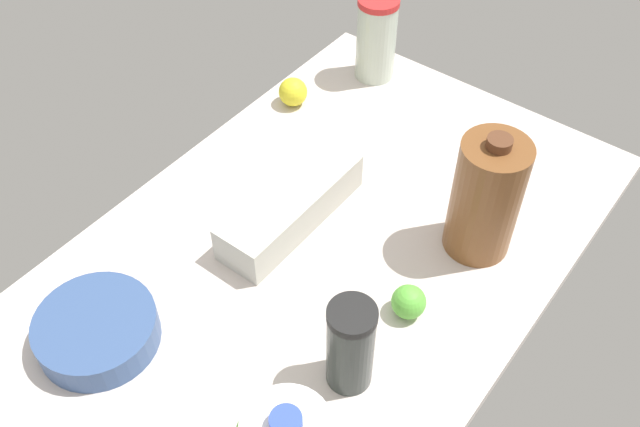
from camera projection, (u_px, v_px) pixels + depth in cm
name	position (u px, v px, depth cm)	size (l,w,h in cm)	color
countertop	(320.00, 256.00, 130.70)	(120.00, 76.00, 3.00)	beige
tumbler_cup	(376.00, 38.00, 158.47)	(9.15, 9.15, 19.66)	silver
egg_carton	(291.00, 206.00, 131.97)	(31.65, 10.09, 7.52)	beige
shaker_bottle	(350.00, 346.00, 105.77)	(7.45, 7.45, 17.47)	#2B312F
chocolate_milk_jug	(486.00, 198.00, 122.17)	(12.02, 12.02, 25.33)	brown
mixing_bowl	(97.00, 330.00, 114.82)	(19.80, 19.80, 5.40)	#385388
lime_near_front	(409.00, 302.00, 118.30)	(5.88, 5.88, 5.88)	#5CBB3D
lemon_beside_bowl	(293.00, 92.00, 156.16)	(6.32, 6.32, 6.32)	yellow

